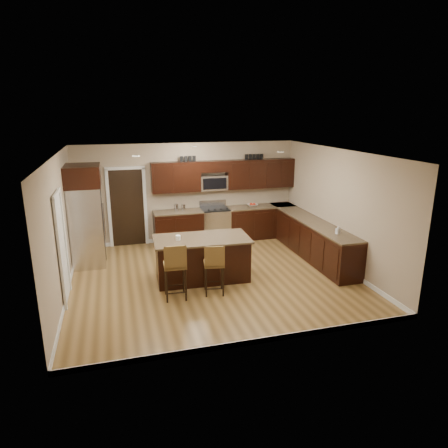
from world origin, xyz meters
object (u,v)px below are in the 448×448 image
object	(u,v)px
range	(215,224)
stool_mid	(214,264)
stool_left	(175,265)
refrigerator	(86,215)
island	(202,260)

from	to	relation	value
range	stool_mid	bearing A→B (deg)	-104.54
stool_left	stool_mid	size ratio (longest dim) A/B	1.08
range	stool_left	world-z (taller)	stool_left
refrigerator	range	bearing A→B (deg)	15.13
stool_left	stool_mid	xyz separation A→B (m)	(0.76, 0.01, -0.05)
island	stool_mid	xyz separation A→B (m)	(0.06, -0.84, 0.22)
island	stool_mid	distance (m)	0.87
range	island	xyz separation A→B (m)	(-0.92, -2.46, -0.04)
stool_mid	refrigerator	distance (m)	3.48
refrigerator	stool_left	bearing A→B (deg)	-55.24
stool_mid	refrigerator	xyz separation A→B (m)	(-2.44, 2.41, 0.55)
stool_left	stool_mid	bearing A→B (deg)	3.50
range	stool_mid	xyz separation A→B (m)	(-0.86, -3.30, 0.18)
island	refrigerator	size ratio (longest dim) A/B	0.88
island	stool_mid	size ratio (longest dim) A/B	1.98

